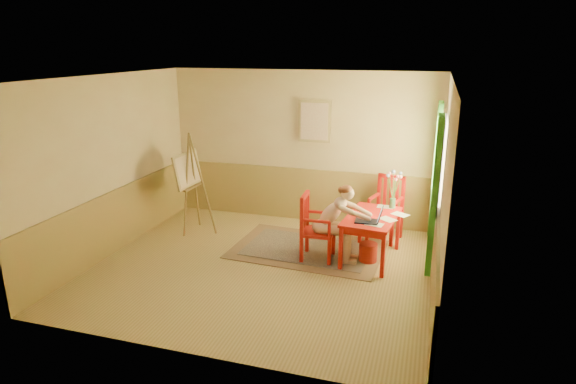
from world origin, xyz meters
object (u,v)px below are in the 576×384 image
(easel, at_px, (189,174))
(figure, at_px, (336,219))
(chair_left, at_px, (315,227))
(chair_back, at_px, (387,208))
(table, at_px, (372,221))
(laptop, at_px, (371,219))

(easel, bearing_deg, figure, -10.75)
(chair_left, xyz_separation_m, chair_back, (0.97, 1.18, 0.02))
(table, relative_size, chair_back, 1.16)
(table, relative_size, chair_left, 1.21)
(table, height_order, figure, figure)
(laptop, relative_size, easel, 0.23)
(chair_left, relative_size, laptop, 2.56)
(table, bearing_deg, figure, -158.30)
(chair_left, height_order, figure, figure)
(laptop, bearing_deg, table, 94.28)
(chair_back, distance_m, laptop, 1.26)
(chair_back, height_order, laptop, chair_back)
(table, bearing_deg, laptop, -85.72)
(table, distance_m, easel, 3.28)
(chair_left, xyz_separation_m, figure, (0.32, 0.02, 0.15))
(easel, bearing_deg, laptop, -10.43)
(figure, distance_m, laptop, 0.55)
(chair_back, xyz_separation_m, laptop, (-0.11, -1.24, 0.22))
(chair_back, height_order, figure, figure)
(table, distance_m, figure, 0.56)
(chair_left, relative_size, easel, 0.59)
(chair_left, height_order, easel, easel)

